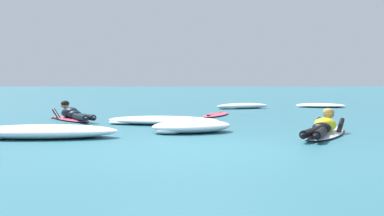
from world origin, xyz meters
TOP-DOWN VIEW (x-y plane):
  - ground_plane at (0.00, 10.00)m, footprint 120.00×120.00m
  - surfer_near at (2.48, 1.68)m, footprint 1.62×2.56m
  - surfer_far at (-2.81, 5.46)m, footprint 1.62×2.36m
  - drifting_surfboard at (0.99, 7.00)m, footprint 1.19×2.10m
  - whitewater_front at (2.26, 10.47)m, footprint 2.11×1.26m
  - whitewater_mid_left at (5.31, 11.27)m, footprint 2.07×1.68m
  - whitewater_mid_right at (-2.59, 1.54)m, footprint 2.67×1.00m
  - whitewater_back at (-0.49, 4.30)m, footprint 2.78×1.60m
  - whitewater_far_band at (0.09, 2.42)m, footprint 1.83×1.45m

SIDE VIEW (x-z plane):
  - ground_plane at x=0.00m, z-range 0.00..0.00m
  - drifting_surfboard at x=0.99m, z-range -0.05..0.11m
  - whitewater_mid_left at x=5.31m, z-range 0.00..0.14m
  - whitewater_back at x=-0.49m, z-range -0.01..0.18m
  - whitewater_front at x=2.26m, z-range -0.01..0.19m
  - whitewater_mid_right at x=-2.59m, z-range -0.01..0.24m
  - whitewater_far_band at x=0.09m, z-range -0.01..0.24m
  - surfer_near at x=2.48m, z-range -0.14..0.40m
  - surfer_far at x=-2.81m, z-range -0.13..0.41m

